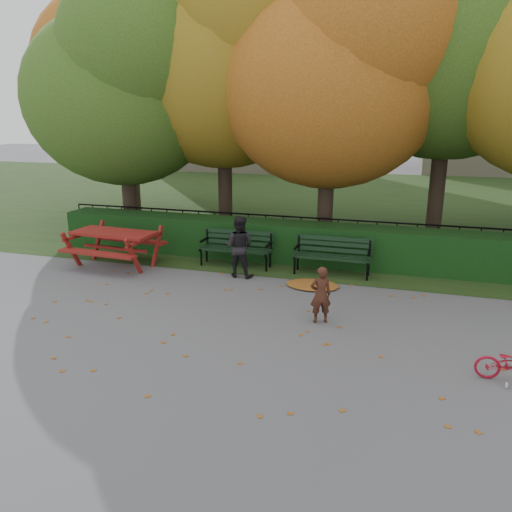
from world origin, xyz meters
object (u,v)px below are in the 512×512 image
(adult, at_px, (239,246))
(tree_a, at_px, (127,83))
(tree_c, at_px, (342,68))
(bench_left, at_px, (237,245))
(bench_right, at_px, (333,253))
(tree_b, at_px, (231,51))
(tree_f, at_px, (131,55))
(tree_d, at_px, (470,21))
(child, at_px, (321,295))
(picnic_table, at_px, (114,239))

(adult, bearing_deg, tree_a, -29.31)
(tree_a, relative_size, tree_c, 0.94)
(tree_a, height_order, adult, tree_a)
(bench_left, relative_size, bench_right, 1.00)
(tree_a, bearing_deg, adult, -32.36)
(tree_b, bearing_deg, adult, -68.95)
(tree_f, relative_size, bench_left, 5.10)
(tree_d, height_order, child, tree_d)
(tree_a, xyz_separation_m, bench_left, (3.89, -1.88, -4.00))
(picnic_table, relative_size, adult, 1.50)
(bench_right, bearing_deg, tree_a, 163.39)
(tree_a, xyz_separation_m, tree_f, (-1.94, 3.66, 1.17))
(bench_right, bearing_deg, tree_d, 51.77)
(child, bearing_deg, tree_b, -79.73)
(tree_c, xyz_separation_m, adult, (-1.80, -3.06, -4.10))
(tree_b, distance_m, child, 8.57)
(bench_left, bearing_deg, picnic_table, -162.41)
(picnic_table, bearing_deg, bench_right, 13.71)
(tree_a, xyz_separation_m, bench_right, (6.29, -1.88, -4.00))
(tree_c, relative_size, child, 7.48)
(bench_left, bearing_deg, tree_d, 34.26)
(tree_d, distance_m, child, 8.83)
(bench_right, height_order, adult, adult)
(bench_right, bearing_deg, tree_b, 139.33)
(tree_f, bearing_deg, picnic_table, -65.59)
(picnic_table, bearing_deg, tree_f, 118.28)
(tree_b, bearing_deg, bench_right, -40.67)
(tree_a, xyz_separation_m, adult, (4.22, -2.68, -3.79))
(adult, bearing_deg, picnic_table, 5.15)
(tree_b, xyz_separation_m, picnic_table, (-1.76, -3.96, -4.71))
(tree_a, bearing_deg, tree_f, 117.98)
(child, bearing_deg, picnic_table, -41.91)
(tree_f, xyz_separation_m, bench_right, (8.23, -5.54, -5.17))
(adult, bearing_deg, tree_c, -117.38)
(bench_right, distance_m, child, 2.94)
(tree_c, height_order, bench_left, tree_c)
(tree_b, xyz_separation_m, bench_right, (3.54, -3.04, -4.88))
(bench_right, xyz_separation_m, child, (0.21, -2.93, 0.02))
(tree_f, relative_size, child, 8.58)
(picnic_table, bearing_deg, adult, 5.97)
(tree_a, relative_size, bench_right, 4.16)
(tree_f, height_order, child, tree_f)
(child, xyz_separation_m, adult, (-2.28, 2.13, 0.19))
(tree_a, height_order, bench_right, tree_a)
(adult, bearing_deg, child, 140.00)
(tree_b, bearing_deg, tree_d, 4.38)
(tree_a, relative_size, tree_b, 0.85)
(bench_left, relative_size, child, 1.68)
(tree_c, bearing_deg, bench_left, -133.36)
(bench_right, height_order, picnic_table, picnic_table)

